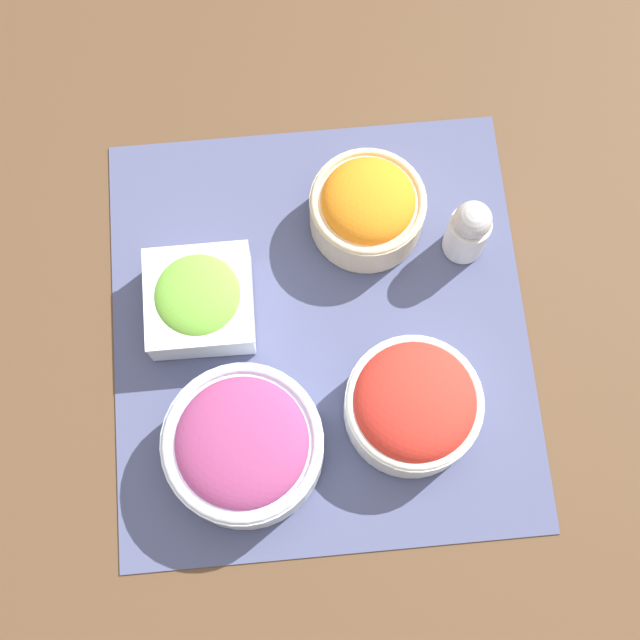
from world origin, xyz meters
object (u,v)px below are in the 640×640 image
(tomato_bowl, at_px, (413,405))
(pepper_shaker, at_px, (469,230))
(carrot_bowl, at_px, (367,207))
(onion_bowl, at_px, (243,445))
(lettuce_bowl, at_px, (200,300))

(tomato_bowl, distance_m, pepper_shaker, 0.20)
(carrot_bowl, xyz_separation_m, pepper_shaker, (0.04, 0.10, 0.01))
(tomato_bowl, distance_m, carrot_bowl, 0.22)
(tomato_bowl, height_order, carrot_bowl, tomato_bowl)
(onion_bowl, height_order, tomato_bowl, tomato_bowl)
(onion_bowl, bearing_deg, lettuce_bowl, -167.01)
(pepper_shaker, bearing_deg, onion_bowl, -50.88)
(onion_bowl, xyz_separation_m, pepper_shaker, (-0.21, 0.26, 0.00))
(onion_bowl, relative_size, carrot_bowl, 1.28)
(tomato_bowl, relative_size, pepper_shaker, 1.51)
(tomato_bowl, bearing_deg, pepper_shaker, 155.99)
(carrot_bowl, xyz_separation_m, lettuce_bowl, (0.09, -0.19, -0.01))
(tomato_bowl, xyz_separation_m, pepper_shaker, (-0.18, 0.08, 0.01))
(onion_bowl, height_order, pepper_shaker, pepper_shaker)
(tomato_bowl, distance_m, lettuce_bowl, 0.25)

